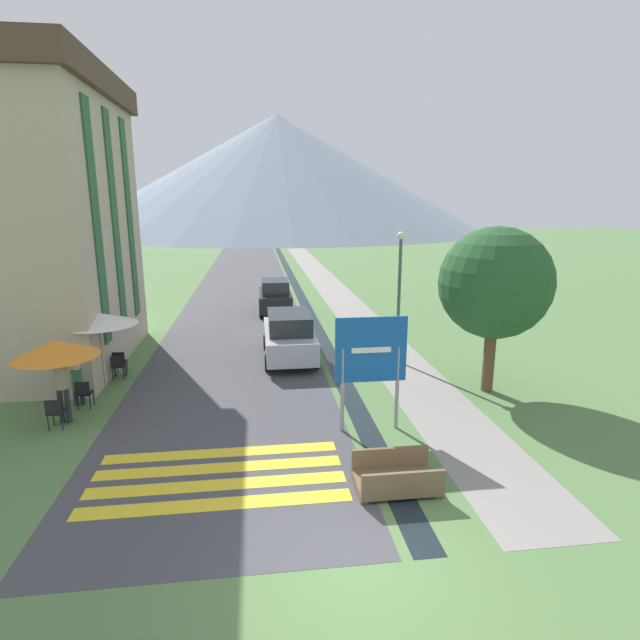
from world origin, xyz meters
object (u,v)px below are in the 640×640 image
object	(u,v)px
hotel_building	(28,210)
cafe_chair_near_left	(84,392)
person_standing_terrace	(62,386)
cafe_chair_far_right	(120,361)
cafe_umbrella_middle_white	(99,319)
road_sign	(371,358)
person_seated_near	(77,382)
footbridge	(396,478)
cafe_chair_far_left	(118,365)
person_seated_far	(92,362)
streetlamp	(399,286)
parked_car_far	(275,296)
cafe_chair_nearest	(55,411)
cafe_umbrella_front_orange	(56,349)
tree_by_path	(495,283)
parked_car_near	(289,335)

from	to	relation	value
hotel_building	cafe_chair_near_left	xyz separation A→B (m)	(2.81, -4.71, -5.03)
person_standing_terrace	cafe_chair_near_left	bearing A→B (deg)	75.92
cafe_chair_far_right	cafe_umbrella_middle_white	distance (m)	2.05
road_sign	person_seated_near	world-z (taller)	road_sign
footbridge	cafe_chair_far_left	distance (m)	10.61
person_seated_far	streetlamp	distance (m)	10.86
parked_car_far	cafe_umbrella_middle_white	distance (m)	11.99
road_sign	streetlamp	distance (m)	6.04
cafe_chair_near_left	cafe_chair_far_right	xyz separation A→B (m)	(0.27, 2.88, 0.00)
parked_car_far	cafe_chair_nearest	size ratio (longest dim) A/B	4.55
hotel_building	streetlamp	bearing A→B (deg)	-6.89
cafe_chair_near_left	streetlamp	bearing A→B (deg)	44.52
parked_car_far	person_standing_terrace	xyz separation A→B (m)	(-6.20, -13.04, 0.13)
hotel_building	parked_car_far	world-z (taller)	hotel_building
footbridge	cafe_umbrella_front_orange	world-z (taller)	cafe_umbrella_front_orange
cafe_chair_far_left	cafe_chair_nearest	distance (m)	3.79
cafe_chair_near_left	tree_by_path	world-z (taller)	tree_by_path
parked_car_near	cafe_chair_nearest	distance (m)	8.39
parked_car_far	cafe_chair_far_left	world-z (taller)	parked_car_far
cafe_chair_far_left	person_seated_near	size ratio (longest dim) A/B	0.67
cafe_chair_nearest	streetlamp	world-z (taller)	streetlamp
parked_car_far	cafe_chair_near_left	world-z (taller)	parked_car_far
footbridge	parked_car_far	distance (m)	17.41
parked_car_near	parked_car_far	bearing A→B (deg)	91.43
person_seated_near	tree_by_path	xyz separation A→B (m)	(12.42, -0.42, 2.74)
parked_car_near	person_seated_far	bearing A→B (deg)	-165.85
parked_car_far	person_seated_near	xyz separation A→B (m)	(-6.24, -11.84, -0.21)
person_seated_near	tree_by_path	size ratio (longest dim) A/B	0.25
footbridge	person_seated_far	xyz separation A→B (m)	(-8.24, 7.46, 0.44)
cafe_chair_far_left	person_seated_near	world-z (taller)	person_seated_near
person_seated_near	footbridge	bearing A→B (deg)	-34.17
person_seated_near	cafe_chair_nearest	bearing A→B (deg)	-91.38
cafe_umbrella_middle_white	person_seated_far	xyz separation A→B (m)	(-0.53, 0.52, -1.58)
footbridge	streetlamp	distance (m)	9.01
footbridge	cafe_chair_far_left	bearing A→B (deg)	134.57
footbridge	person_seated_near	bearing A→B (deg)	145.83
person_seated_near	tree_by_path	world-z (taller)	tree_by_path
parked_car_far	cafe_chair_nearest	distance (m)	14.87
cafe_chair_far_right	cafe_umbrella_front_orange	distance (m)	3.99
hotel_building	road_sign	size ratio (longest dim) A/B	3.37
cafe_umbrella_middle_white	tree_by_path	distance (m)	12.30
parked_car_near	streetlamp	distance (m)	4.51
cafe_chair_near_left	cafe_chair_nearest	bearing A→B (deg)	-75.35
person_standing_terrace	person_seated_near	size ratio (longest dim) A/B	1.41
cafe_chair_nearest	person_standing_terrace	xyz separation A→B (m)	(0.07, 0.43, 0.53)
cafe_umbrella_middle_white	cafe_umbrella_front_orange	bearing A→B (deg)	-98.53
parked_car_far	person_seated_far	distance (m)	11.75
cafe_chair_nearest	cafe_chair_far_right	world-z (taller)	same
cafe_chair_near_left	person_standing_terrace	size ratio (longest dim) A/B	0.48
road_sign	person_standing_terrace	world-z (taller)	road_sign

